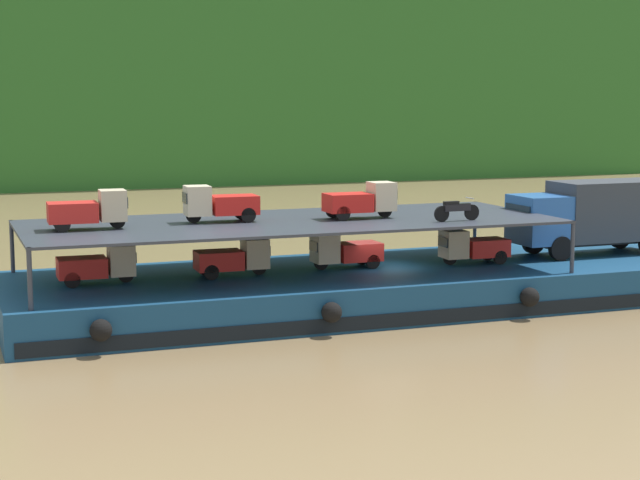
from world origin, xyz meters
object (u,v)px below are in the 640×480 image
mini_truck_lower_aft (233,258)px  mini_truck_upper_mid (220,204)px  mini_truck_lower_stern (98,265)px  mini_truck_upper_stern (89,210)px  motorcycle_upper_port (456,210)px  covered_lorry (592,215)px  mini_truck_lower_fore (473,247)px  mini_truck_upper_fore (361,201)px  mini_truck_lower_mid (345,251)px  cargo_barge (383,286)px

mini_truck_lower_aft → mini_truck_upper_mid: mini_truck_upper_mid is taller
mini_truck_lower_stern → mini_truck_upper_stern: bearing=-148.9°
mini_truck_lower_stern → motorcycle_upper_port: size_ratio=1.45×
covered_lorry → mini_truck_lower_fore: (-5.95, -0.46, -1.00)m
mini_truck_lower_fore → mini_truck_upper_fore: 5.16m
mini_truck_upper_fore → motorcycle_upper_port: size_ratio=1.44×
mini_truck_lower_aft → mini_truck_upper_fore: bearing=-3.7°
mini_truck_lower_aft → mini_truck_upper_mid: bearing=129.3°
covered_lorry → mini_truck_upper_fore: size_ratio=2.87×
mini_truck_lower_aft → motorcycle_upper_port: motorcycle_upper_port is taller
mini_truck_upper_stern → mini_truck_lower_stern: bearing=31.1°
mini_truck_lower_fore → mini_truck_upper_stern: (-15.04, 0.47, 2.00)m
mini_truck_upper_stern → mini_truck_lower_mid: bearing=1.5°
mini_truck_lower_aft → mini_truck_upper_fore: size_ratio=1.01×
mini_truck_lower_fore → motorcycle_upper_port: motorcycle_upper_port is taller
mini_truck_lower_aft → mini_truck_lower_stern: bearing=178.7°
mini_truck_lower_stern → motorcycle_upper_port: motorcycle_upper_port is taller
mini_truck_lower_mid → motorcycle_upper_port: size_ratio=1.45×
covered_lorry → mini_truck_upper_fore: bearing=-178.6°
cargo_barge → mini_truck_lower_mid: mini_truck_lower_mid is taller
mini_truck_lower_stern → mini_truck_upper_fore: mini_truck_upper_fore is taller
covered_lorry → mini_truck_upper_stern: mini_truck_upper_stern is taller
motorcycle_upper_port → covered_lorry: bearing=16.6°
mini_truck_upper_fore → motorcycle_upper_port: bearing=-33.9°
mini_truck_lower_mid → mini_truck_lower_fore: same height
mini_truck_upper_fore → motorcycle_upper_port: 3.65m
mini_truck_upper_mid → motorcycle_upper_port: mini_truck_upper_mid is taller
cargo_barge → mini_truck_upper_mid: 7.34m
mini_truck_lower_mid → mini_truck_upper_mid: size_ratio=0.99×
motorcycle_upper_port → mini_truck_lower_mid: bearing=143.6°
mini_truck_lower_stern → mini_truck_lower_aft: (4.98, -0.11, 0.00)m
cargo_barge → mini_truck_upper_stern: 11.86m
mini_truck_lower_mid → mini_truck_lower_fore: 5.27m
mini_truck_upper_mid → mini_truck_upper_fore: same height
cargo_barge → mini_truck_upper_fore: (-1.07, -0.26, 3.44)m
mini_truck_upper_stern → mini_truck_upper_fore: (10.28, -0.27, 0.00)m
mini_truck_upper_fore → mini_truck_lower_stern: bearing=177.5°
mini_truck_upper_stern → cargo_barge: bearing=-0.0°
mini_truck_lower_aft → mini_truck_lower_fore: same height
mini_truck_lower_aft → mini_truck_lower_fore: size_ratio=1.00×
covered_lorry → mini_truck_lower_mid: covered_lorry is taller
mini_truck_lower_aft → mini_truck_upper_stern: 5.63m
covered_lorry → mini_truck_upper_stern: 21.02m
covered_lorry → mini_truck_lower_fore: 6.06m
covered_lorry → mini_truck_lower_stern: covered_lorry is taller
cargo_barge → covered_lorry: bearing=-0.0°
mini_truck_lower_mid → mini_truck_lower_fore: bearing=-8.0°
mini_truck_lower_stern → mini_truck_upper_mid: mini_truck_upper_mid is taller
cargo_barge → mini_truck_lower_fore: size_ratio=10.57×
cargo_barge → mini_truck_upper_mid: bearing=175.3°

